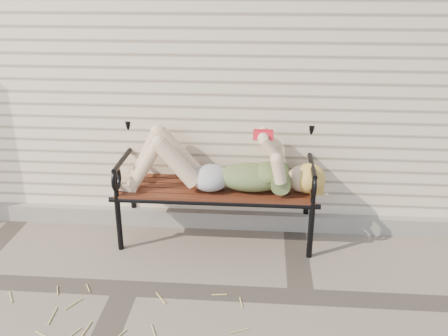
{
  "coord_description": "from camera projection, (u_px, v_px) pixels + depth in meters",
  "views": [
    {
      "loc": [
        0.94,
        -2.93,
        2.15
      ],
      "look_at": [
        0.65,
        0.71,
        0.67
      ],
      "focal_mm": 40.0,
      "sensor_mm": 36.0,
      "label": 1
    }
  ],
  "objects": [
    {
      "name": "ground",
      "position": [
        126.0,
        288.0,
        3.58
      ],
      "size": [
        80.0,
        80.0,
        0.0
      ],
      "primitive_type": "plane",
      "color": "#76695B",
      "rests_on": "ground"
    },
    {
      "name": "house_wall",
      "position": [
        184.0,
        27.0,
        5.8
      ],
      "size": [
        8.0,
        4.0,
        3.0
      ],
      "primitive_type": "cube",
      "color": "beige",
      "rests_on": "ground"
    },
    {
      "name": "foundation_strip",
      "position": [
        154.0,
        217.0,
        4.45
      ],
      "size": [
        8.0,
        0.1,
        0.15
      ],
      "primitive_type": "cube",
      "color": "gray",
      "rests_on": "ground"
    },
    {
      "name": "garden_bench",
      "position": [
        217.0,
        165.0,
        4.11
      ],
      "size": [
        1.73,
        0.69,
        1.12
      ],
      "color": "black",
      "rests_on": "ground"
    },
    {
      "name": "reading_woman",
      "position": [
        217.0,
        167.0,
        3.97
      ],
      "size": [
        1.64,
        0.37,
        0.51
      ],
      "color": "#0A3348",
      "rests_on": "ground"
    }
  ]
}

